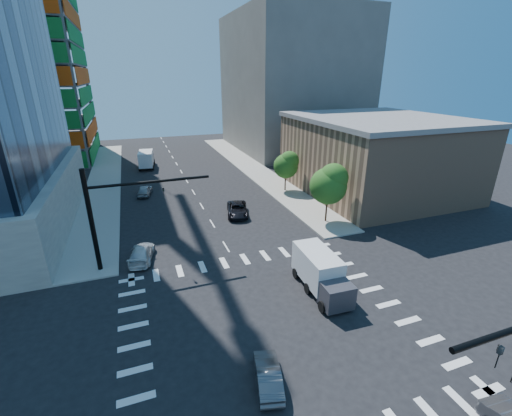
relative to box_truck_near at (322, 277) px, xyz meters
name	(u,v)px	position (x,y,z in m)	size (l,w,h in m)	color
ground	(272,323)	(-5.05, -2.06, -1.35)	(160.00, 160.00, 0.00)	black
road_markings	(272,323)	(-5.05, -2.06, -1.35)	(20.00, 20.00, 0.01)	silver
sidewalk_ne	(252,168)	(7.45, 37.94, -1.28)	(5.00, 60.00, 0.15)	gray
sidewalk_nw	(104,181)	(-17.55, 37.94, -1.28)	(5.00, 60.00, 0.15)	gray
commercial_building	(376,155)	(19.95, 19.94, 3.96)	(20.50, 22.50, 10.60)	#A57C5F
bg_building_ne	(291,84)	(21.95, 52.94, 12.65)	(24.00, 30.00, 28.00)	#5E5954
signal_mast_nw	(109,210)	(-15.05, 9.44, 4.14)	(10.20, 0.40, 9.00)	black
tree_south	(330,183)	(7.58, 11.84, 3.34)	(4.16, 4.16, 6.82)	#382316
tree_north	(287,164)	(7.88, 23.84, 2.64)	(3.54, 3.52, 5.78)	#382316
car_nb_far	(237,209)	(-1.55, 17.46, -0.63)	(2.39, 5.19, 1.44)	black
car_sb_near	(142,253)	(-13.01, 10.07, -0.66)	(1.92, 4.73, 1.37)	silver
car_sb_mid	(145,190)	(-11.72, 28.95, -0.63)	(1.69, 4.21, 1.43)	#97999E
car_sb_cross	(268,375)	(-7.13, -6.53, -0.74)	(1.30, 3.74, 1.23)	#535458
box_truck_near	(322,277)	(0.00, 0.00, 0.00)	(2.71, 5.92, 3.05)	black
box_truck_far	(147,160)	(-10.46, 45.20, 0.03)	(3.23, 6.22, 3.13)	black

